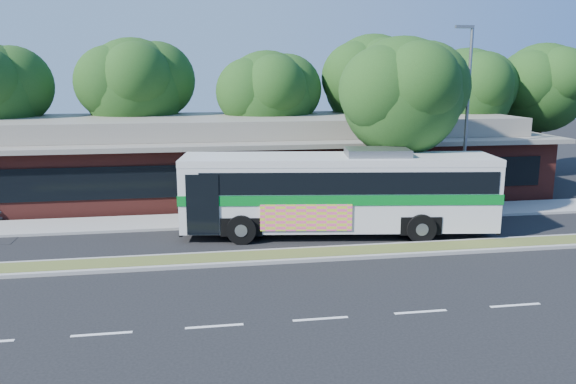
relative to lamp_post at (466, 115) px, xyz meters
name	(u,v)px	position (x,y,z in m)	size (l,w,h in m)	color
ground	(291,262)	(-9.56, -6.00, -4.90)	(120.00, 120.00, 0.00)	black
median_strip	(289,255)	(-9.56, -5.40, -4.83)	(26.00, 1.10, 0.15)	#4A5825
sidewalk	(269,218)	(-9.56, 0.40, -4.84)	(44.00, 2.60, 0.12)	gray
plaza_building	(255,156)	(-9.56, 6.99, -2.77)	(33.20, 11.20, 4.45)	#5D231D
lamp_post	(466,115)	(0.00, 0.00, 0.00)	(0.93, 0.18, 9.07)	slate
tree_bg_b	(141,86)	(-16.13, 10.14, 1.24)	(6.69, 6.00, 9.00)	black
tree_bg_c	(273,95)	(-8.16, 9.13, 0.69)	(6.24, 5.60, 8.26)	black
tree_bg_d	(379,81)	(-1.12, 10.15, 1.52)	(6.91, 6.20, 9.37)	black
tree_bg_e	(471,91)	(4.85, 9.14, 0.84)	(6.47, 5.80, 8.50)	black
tree_bg_f	(547,86)	(10.87, 10.14, 1.16)	(6.69, 6.00, 8.92)	black
transit_bus	(339,187)	(-6.91, -2.59, -2.82)	(13.57, 4.68, 3.74)	silver
sidewalk_tree	(409,94)	(-3.17, -0.57, 1.03)	(6.09, 5.46, 8.53)	black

